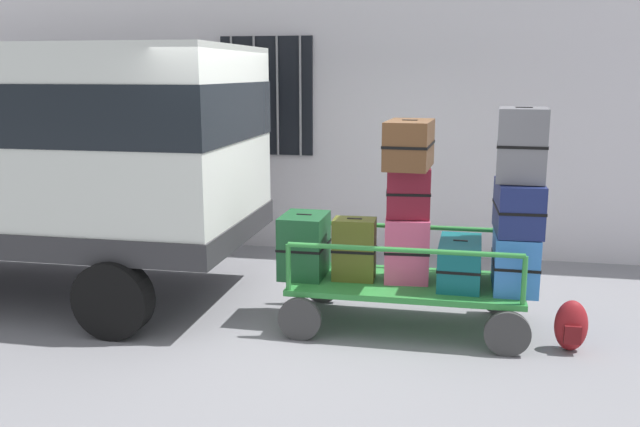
% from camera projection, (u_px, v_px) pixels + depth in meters
% --- Properties ---
extents(ground_plane, '(40.00, 40.00, 0.00)m').
position_uv_depth(ground_plane, '(322.00, 319.00, 6.46)').
color(ground_plane, gray).
extents(building_wall, '(12.00, 0.38, 5.00)m').
position_uv_depth(building_wall, '(363.00, 56.00, 8.54)').
color(building_wall, silver).
rests_on(building_wall, ground).
extents(van, '(4.86, 2.20, 2.56)m').
position_uv_depth(van, '(16.00, 143.00, 6.97)').
color(van, silver).
rests_on(van, ground).
extents(luggage_cart, '(2.14, 1.08, 0.43)m').
position_uv_depth(luggage_cart, '(405.00, 290.00, 6.21)').
color(luggage_cart, '#2D8438').
rests_on(luggage_cart, ground).
extents(cart_railing, '(2.03, 0.94, 0.43)m').
position_uv_depth(cart_railing, '(407.00, 244.00, 6.12)').
color(cart_railing, '#2D8438').
rests_on(cart_railing, luggage_cart).
extents(suitcase_left_bottom, '(0.42, 0.55, 0.59)m').
position_uv_depth(suitcase_left_bottom, '(304.00, 245.00, 6.33)').
color(suitcase_left_bottom, '#194C28').
rests_on(suitcase_left_bottom, luggage_cart).
extents(suitcase_midleft_bottom, '(0.40, 0.28, 0.57)m').
position_uv_depth(suitcase_midleft_bottom, '(354.00, 249.00, 6.21)').
color(suitcase_midleft_bottom, '#4C5119').
rests_on(suitcase_midleft_bottom, luggage_cart).
extents(suitcase_center_bottom, '(0.43, 0.41, 0.59)m').
position_uv_depth(suitcase_center_bottom, '(407.00, 249.00, 6.17)').
color(suitcase_center_bottom, '#CC4C72').
rests_on(suitcase_center_bottom, luggage_cart).
extents(suitcase_center_middle, '(0.41, 0.31, 0.46)m').
position_uv_depth(suitcase_center_middle, '(408.00, 193.00, 6.06)').
color(suitcase_center_middle, maroon).
rests_on(suitcase_center_middle, suitcase_center_bottom).
extents(suitcase_center_top, '(0.43, 0.70, 0.42)m').
position_uv_depth(suitcase_center_top, '(409.00, 144.00, 5.92)').
color(suitcase_center_top, brown).
rests_on(suitcase_center_top, suitcase_center_middle).
extents(suitcase_midright_bottom, '(0.40, 0.72, 0.40)m').
position_uv_depth(suitcase_midright_bottom, '(460.00, 262.00, 6.08)').
color(suitcase_midright_bottom, '#0F5960').
rests_on(suitcase_midright_bottom, luggage_cart).
extents(suitcase_right_bottom, '(0.39, 0.72, 0.51)m').
position_uv_depth(suitcase_right_bottom, '(515.00, 260.00, 5.98)').
color(suitcase_right_bottom, '#3372C6').
rests_on(suitcase_right_bottom, luggage_cart).
extents(suitcase_right_middle, '(0.41, 0.67, 0.45)m').
position_uv_depth(suitcase_right_middle, '(518.00, 207.00, 5.85)').
color(suitcase_right_middle, navy).
rests_on(suitcase_right_middle, suitcase_right_bottom).
extents(suitcase_right_top, '(0.44, 0.53, 0.63)m').
position_uv_depth(suitcase_right_top, '(522.00, 145.00, 5.76)').
color(suitcase_right_top, slate).
rests_on(suitcase_right_top, suitcase_right_middle).
extents(backpack, '(0.27, 0.22, 0.44)m').
position_uv_depth(backpack, '(571.00, 326.00, 5.68)').
color(backpack, maroon).
rests_on(backpack, ground).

